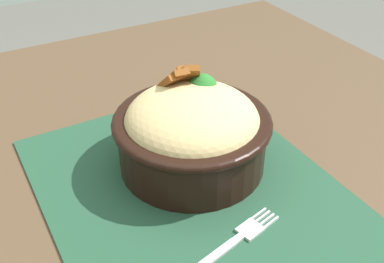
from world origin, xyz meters
name	(u,v)px	position (x,y,z in m)	size (l,w,h in m)	color
table	(216,246)	(0.00, 0.00, 0.65)	(1.11, 0.93, 0.72)	#4C3826
placemat	(195,196)	(-0.02, -0.02, 0.73)	(0.44, 0.33, 0.00)	#1E422D
bowl	(192,130)	(-0.08, 0.01, 0.78)	(0.23, 0.23, 0.12)	black
fork	(238,239)	(0.06, -0.01, 0.73)	(0.04, 0.12, 0.00)	#BDBDBD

